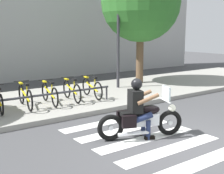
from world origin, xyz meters
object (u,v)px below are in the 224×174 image
Objects in this scene: rider at (139,104)px; bicycle_4 at (72,90)px; bike_rack at (45,96)px; tree_near_rack at (141,2)px; motorcycle at (141,119)px; bicycle_3 at (50,93)px; bicycle_5 at (92,88)px; street_lamp at (118,35)px; bicycle_2 at (25,96)px.

rider is 0.89× the size of bicycle_4.
tree_near_rack is at bearing 19.90° from bike_rack.
motorcycle is 1.19× the size of bicycle_3.
bicycle_5 is (1.62, -0.00, 0.00)m from bicycle_3.
street_lamp is at bearing 57.71° from rider.
rider is 0.82× the size of bicycle_2.
tree_near_rack is (5.50, 1.99, 3.15)m from bike_rack.
bicycle_3 is 0.45× the size of street_lamp.
bicycle_4 is at bearing -0.04° from bicycle_3.
bicycle_3 is at bearing 0.03° from bicycle_2.
bicycle_4 is 0.29× the size of tree_near_rack.
motorcycle reaches higher than bicycle_4.
bike_rack is at bearing 106.68° from motorcycle.
motorcycle is at bearing -93.46° from bicycle_4.
bike_rack is at bearing -160.10° from tree_near_rack.
bicycle_2 is 0.38× the size of bike_rack.
bicycle_2 is 6.87m from tree_near_rack.
bicycle_5 is at bearing 74.80° from motorcycle.
rider is 0.85× the size of bicycle_3.
rider is 5.92m from street_lamp.
street_lamp is (3.97, 1.59, 1.75)m from bike_rack.
bicycle_3 is 6.19m from tree_near_rack.
bicycle_5 reaches higher than bike_rack.
bicycle_5 is at bearing -157.53° from tree_near_rack.
bicycle_4 is at bearing 86.54° from motorcycle.
bicycle_3 is 0.69m from bike_rack.
tree_near_rack reaches higher than motorcycle.
motorcycle is 1.15× the size of bicycle_2.
bicycle_4 is 1.34m from bike_rack.
bicycle_5 is (1.04, 3.83, 0.05)m from motorcycle.
rider is 7.54m from tree_near_rack.
tree_near_rack is (1.53, 0.40, 1.40)m from street_lamp.
bike_rack is 4.62m from street_lamp.
motorcycle is 3.43m from bike_rack.
bicycle_5 is 0.43× the size of street_lamp.
street_lamp reaches higher than motorcycle.
street_lamp is 2.11m from tree_near_rack.
bicycle_2 is at bearing 126.12° from bike_rack.
tree_near_rack reaches higher than bicycle_2.
bicycle_3 is at bearing -163.78° from street_lamp.
rider is 3.85m from bicycle_3.
rider is at bearing -122.29° from street_lamp.
rider reaches higher than bicycle_4.
street_lamp is at bearing -165.35° from tree_near_rack.
bicycle_5 is 0.35× the size of bike_rack.
street_lamp reaches higher than bicycle_3.
bicycle_4 is 5.55m from tree_near_rack.
bicycle_4 is 0.99× the size of bicycle_5.
bicycle_5 is 4.95m from tree_near_rack.
motorcycle is 0.37× the size of tree_near_rack.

